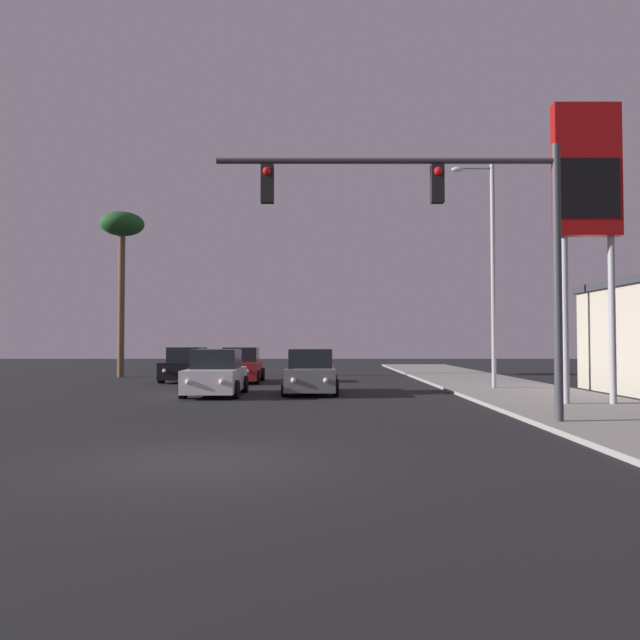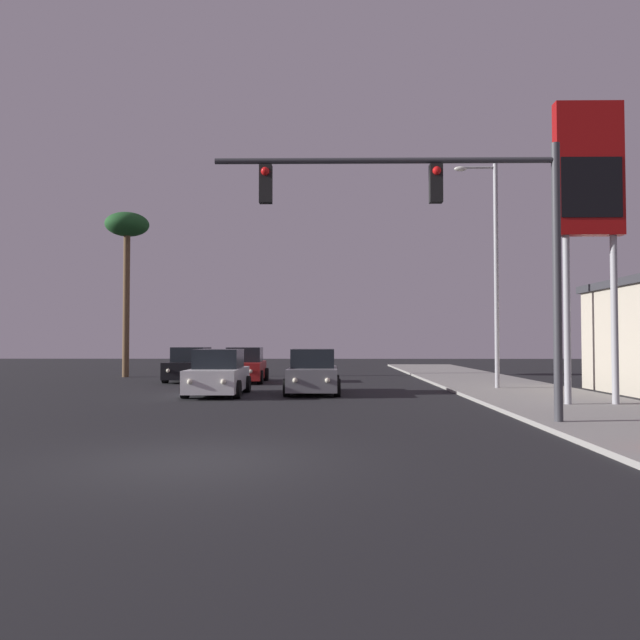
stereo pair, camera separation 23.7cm
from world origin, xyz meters
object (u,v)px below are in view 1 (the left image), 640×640
car_grey (313,373)px  car_white (218,374)px  car_red (243,366)px  traffic_light_mast (459,222)px  street_lamp (492,263)px  palm_tree_mid (125,234)px  gas_station_sign (590,186)px  car_black (189,366)px

car_grey → car_white: bearing=13.3°
car_red → traffic_light_mast: (7.01, -15.49, 4.01)m
car_white → car_grey: (3.45, 0.81, 0.00)m
street_lamp → palm_tree_mid: size_ratio=0.99×
car_grey → car_red: bearing=-61.5°
car_grey → gas_station_sign: gas_station_sign is taller
car_red → gas_station_sign: bearing=134.1°
car_grey → gas_station_sign: size_ratio=0.48×
car_black → gas_station_sign: gas_station_sign is taller
car_red → traffic_light_mast: 17.46m
car_white → street_lamp: 11.69m
traffic_light_mast → palm_tree_mid: palm_tree_mid is taller
traffic_light_mast → street_lamp: 11.03m
car_black → gas_station_sign: size_ratio=0.48×
car_white → traffic_light_mast: bearing=130.0°
car_red → car_black: bearing=-14.6°
car_red → palm_tree_mid: bearing=-32.5°
car_white → car_grey: bearing=-167.1°
car_red → gas_station_sign: 17.48m
car_black → street_lamp: size_ratio=0.48×
car_white → traffic_light_mast: (7.01, -8.28, 4.01)m
car_white → car_grey: 3.54m
car_red → car_grey: (3.45, -6.40, 0.00)m
car_white → car_red: size_ratio=1.00×
car_grey → traffic_light_mast: traffic_light_mast is taller
street_lamp → car_white: bearing=-168.6°
palm_tree_mid → car_red: bearing=-30.8°
car_black → car_grey: (6.20, -7.03, 0.00)m
car_black → traffic_light_mast: 19.26m
car_black → car_red: (2.75, -0.63, 0.00)m
car_white → palm_tree_mid: (-7.16, 11.48, 7.18)m
street_lamp → palm_tree_mid: bearing=152.3°
car_red → street_lamp: size_ratio=0.48×
street_lamp → car_black: bearing=156.9°
gas_station_sign → palm_tree_mid: (-18.97, 15.76, 1.32)m
car_black → palm_tree_mid: palm_tree_mid is taller
car_red → palm_tree_mid: 11.00m
car_red → street_lamp: 12.56m
palm_tree_mid → car_grey: bearing=-45.2°
car_black → palm_tree_mid: 9.18m
car_grey → street_lamp: street_lamp is taller
car_black → car_white: same height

